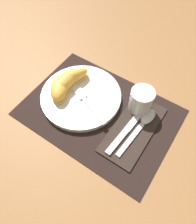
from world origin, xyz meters
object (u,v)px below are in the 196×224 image
(knife, at_px, (130,126))
(fork, at_px, (85,100))
(citrus_wedge_2, at_px, (59,89))
(juice_glass, at_px, (141,102))
(plate, at_px, (81,96))
(spoon, at_px, (144,122))
(citrus_wedge_0, at_px, (70,78))
(citrus_wedge_1, at_px, (65,82))

(knife, xyz_separation_m, fork, (-0.16, -0.00, 0.01))
(knife, relative_size, citrus_wedge_2, 2.03)
(juice_glass, bearing_deg, plate, -158.60)
(knife, xyz_separation_m, spoon, (0.03, 0.03, 0.00))
(spoon, relative_size, citrus_wedge_0, 1.40)
(plate, height_order, citrus_wedge_0, citrus_wedge_0)
(plate, distance_m, citrus_wedge_2, 0.07)
(citrus_wedge_0, distance_m, citrus_wedge_2, 0.05)
(juice_glass, relative_size, knife, 0.35)
(spoon, bearing_deg, citrus_wedge_1, -174.39)
(juice_glass, relative_size, spoon, 0.42)
(citrus_wedge_1, height_order, citrus_wedge_2, citrus_wedge_1)
(fork, xyz_separation_m, citrus_wedge_2, (-0.08, -0.02, 0.02))
(plate, distance_m, juice_glass, 0.19)
(citrus_wedge_0, xyz_separation_m, citrus_wedge_2, (-0.00, -0.05, -0.00))
(citrus_wedge_0, relative_size, citrus_wedge_2, 1.21)
(juice_glass, xyz_separation_m, citrus_wedge_0, (-0.23, -0.05, 0.00))
(spoon, relative_size, citrus_wedge_1, 1.57)
(fork, height_order, citrus_wedge_0, citrus_wedge_0)
(citrus_wedge_2, bearing_deg, spoon, 11.91)
(citrus_wedge_2, bearing_deg, citrus_wedge_0, 88.28)
(plate, xyz_separation_m, citrus_wedge_1, (-0.06, -0.00, 0.03))
(plate, relative_size, citrus_wedge_2, 2.25)
(citrus_wedge_1, xyz_separation_m, citrus_wedge_2, (0.00, -0.03, -0.00))
(knife, distance_m, citrus_wedge_2, 0.24)
(plate, xyz_separation_m, citrus_wedge_0, (-0.06, 0.02, 0.03))
(fork, bearing_deg, citrus_wedge_2, -165.84)
(citrus_wedge_0, bearing_deg, plate, -19.96)
(citrus_wedge_1, bearing_deg, citrus_wedge_2, -89.18)
(spoon, distance_m, citrus_wedge_2, 0.27)
(spoon, xyz_separation_m, citrus_wedge_0, (-0.27, -0.00, 0.03))
(plate, distance_m, fork, 0.03)
(plate, height_order, fork, fork)
(juice_glass, xyz_separation_m, spoon, (0.04, -0.04, -0.03))
(citrus_wedge_1, bearing_deg, citrus_wedge_0, 84.85)
(knife, bearing_deg, juice_glass, 96.67)
(spoon, height_order, fork, fork)
(plate, xyz_separation_m, knife, (0.18, -0.01, -0.00))
(fork, height_order, citrus_wedge_1, citrus_wedge_1)
(plate, height_order, citrus_wedge_2, citrus_wedge_2)
(plate, height_order, spoon, plate)
(citrus_wedge_1, bearing_deg, knife, -1.70)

